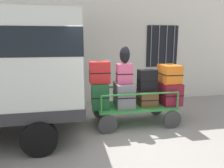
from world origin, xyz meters
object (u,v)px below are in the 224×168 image
Objects in this scene: suitcase_midright_bottom at (168,92)px; luggage_cart at (135,109)px; suitcase_left_bottom at (100,95)px; backpack at (125,55)px; suitcase_left_middle at (100,72)px; suitcase_center_bottom at (146,97)px; suitcase_midright_middle at (169,74)px; suitcase_center_middle at (147,80)px; suitcase_midleft_bottom at (124,95)px; suitcase_midleft_middle at (124,73)px.

luggage_cart is at bearing -177.82° from suitcase_midright_bottom.
backpack reaches higher than suitcase_left_bottom.
suitcase_left_middle is 0.76× the size of suitcase_center_bottom.
suitcase_center_middle is at bearing -178.03° from suitcase_midright_middle.
suitcase_left_bottom is 0.85× the size of suitcase_midright_bottom.
suitcase_midright_bottom is at bearing 2.18° from luggage_cart.
suitcase_midright_bottom is (0.95, 0.04, 0.40)m from luggage_cart.
backpack is at bearing 50.53° from suitcase_midleft_bottom.
suitcase_center_bottom is 1.05× the size of suitcase_midright_middle.
suitcase_midright_middle reaches higher than suitcase_center_middle.
backpack is at bearing -179.16° from suitcase_midright_bottom.
suitcase_left_bottom is at bearing 178.61° from suitcase_midright_middle.
suitcase_left_middle is 1.90m from suitcase_midright_middle.
suitcase_midright_middle is at bearing -1.18° from backpack.
suitcase_midleft_middle is 0.58× the size of suitcase_midright_bottom.
suitcase_midright_middle reaches higher than suitcase_left_bottom.
backpack is (0.03, 0.05, 0.47)m from suitcase_midleft_middle.
suitcase_midleft_middle is 0.74× the size of suitcase_midright_middle.
suitcase_midleft_bottom is at bearing -177.59° from luggage_cart.
suitcase_left_middle is at bearing 176.06° from suitcase_midleft_bottom.
suitcase_midleft_middle is 0.66m from suitcase_center_middle.
suitcase_center_bottom is at bearing -178.61° from suitcase_midright_bottom.
suitcase_midright_bottom is (1.27, 0.05, -0.02)m from suitcase_midleft_bottom.
suitcase_midleft_middle is 1.40m from suitcase_midright_bottom.
suitcase_midright_bottom is at bearing 1.39° from suitcase_center_bottom.
suitcase_left_bottom is 0.90× the size of suitcase_midleft_bottom.
luggage_cart is 2.61× the size of suitcase_midleft_bottom.
suitcase_midleft_middle is (-0.32, -0.04, 0.98)m from luggage_cart.
suitcase_midleft_middle reaches higher than suitcase_center_middle.
suitcase_midleft_middle is (0.63, -0.07, 0.55)m from suitcase_left_bottom.
suitcase_midright_middle is at bearing -0.45° from luggage_cart.
suitcase_left_bottom is at bearing 179.93° from suitcase_midright_bottom.
suitcase_midleft_middle is at bearing -115.67° from backpack.
luggage_cart is at bearing 174.71° from suitcase_center_middle.
backpack is (0.66, -0.02, 1.03)m from suitcase_left_bottom.
suitcase_midleft_bottom is 0.56m from suitcase_midleft_middle.
suitcase_midleft_bottom is 1.04m from backpack.
suitcase_left_bottom reaches higher than luggage_cart.
suitcase_midright_bottom is (0.63, 0.02, 0.10)m from suitcase_center_bottom.
suitcase_midleft_bottom reaches higher than luggage_cart.
suitcase_center_bottom is at bearing 177.44° from suitcase_midright_middle.
suitcase_midright_middle is (1.90, -0.04, -0.09)m from suitcase_left_middle.
suitcase_left_middle is (0.00, -0.01, 0.60)m from suitcase_left_bottom.
suitcase_left_bottom is 1.34× the size of suitcase_left_middle.
suitcase_midright_middle is (0.95, -0.01, 0.93)m from luggage_cart.
suitcase_left_bottom is 1.27m from suitcase_center_bottom.
suitcase_left_bottom is 1.97m from suitcase_midright_middle.
suitcase_midright_bottom is 1.63m from backpack.
suitcase_left_bottom is at bearing 176.93° from suitcase_center_middle.
backpack is at bearing 178.82° from suitcase_midright_middle.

